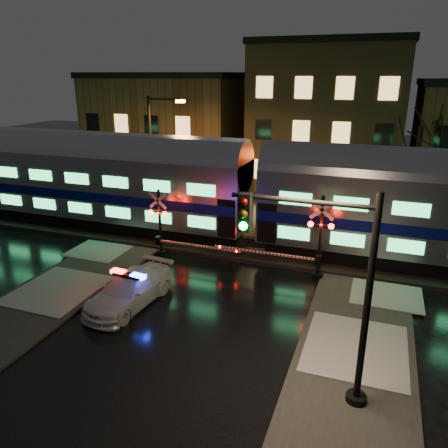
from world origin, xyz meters
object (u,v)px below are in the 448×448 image
Objects in this scene: police_car at (129,290)px; traffic_light at (329,295)px; streetlight at (154,148)px; crossing_signal_left at (166,231)px; crossing_signal_right at (312,245)px.

traffic_light is (8.48, -2.95, 2.81)m from police_car.
streetlight reaches higher than police_car.
crossing_signal_left reaches higher than police_car.
police_car is 8.60m from crossing_signal_right.
traffic_light is at bearing -47.66° from streetlight.
traffic_light is (1.67, -8.09, 1.78)m from crossing_signal_right.
traffic_light reaches higher than crossing_signal_right.
traffic_light is at bearing -13.31° from police_car.
traffic_light is at bearing -40.81° from crossing_signal_left.
streetlight is at bearing 118.70° from police_car.
traffic_light reaches higher than police_car.
streetlight is (-11.80, 6.69, 2.91)m from crossing_signal_right.
streetlight reaches higher than traffic_light.
police_car is 0.60× the size of streetlight.
crossing_signal_right is 7.69m from crossing_signal_left.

